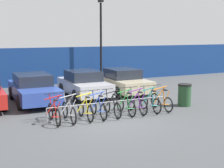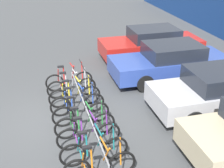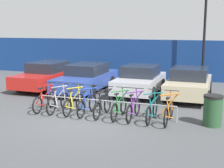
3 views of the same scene
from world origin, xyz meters
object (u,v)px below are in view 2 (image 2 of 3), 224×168
Objects in this scene: bicycle_green at (85,124)px; bicycle_purple at (89,135)px; bicycle_red at (69,80)px; car_red at (151,43)px; bike_rack at (86,108)px; bicycle_orange at (100,166)px; bicycle_blue at (77,103)px; bicycle_black at (81,113)px; car_silver at (215,91)px; bicycle_silver at (72,87)px; car_blue at (170,62)px; bicycle_teal at (94,150)px; bicycle_yellow at (75,95)px.

bicycle_green and bicycle_purple have the same top height.
car_red is at bearing 123.71° from bicycle_red.
bicycle_orange is (2.41, -0.15, -0.13)m from bike_rack.
bicycle_blue and bicycle_orange have the same top height.
car_silver is (0.32, 4.18, 0.31)m from bicycle_black.
car_red reaches higher than bicycle_blue.
car_silver is at bearing 65.92° from bicycle_silver.
bicycle_red is 3.58m from bicycle_purple.
bike_rack is at bearing 173.90° from bicycle_orange.
bicycle_blue is at bearing -65.54° from car_blue.
car_blue is at bearing 127.33° from bicycle_green.
bicycle_teal is 0.43× the size of car_silver.
car_silver is at bearing 114.05° from bicycle_orange.
car_red is at bearing 137.20° from bicycle_black.
car_red is at bearing 142.46° from bicycle_green.
bicycle_black is 4.20m from car_silver.
bicycle_black is at bearing -40.68° from car_red.
car_red is (-3.59, 4.08, 0.31)m from bicycle_yellow.
bicycle_blue is 2.45m from bicycle_teal.
car_blue reaches higher than bike_rack.
bicycle_blue is (1.80, 0.00, 0.00)m from bicycle_red.
bicycle_purple is at bearing 3.15° from bicycle_silver.
bicycle_green is 0.38× the size of car_red.
bicycle_yellow is 0.55m from bicycle_blue.
car_blue is at bearing 101.41° from bicycle_silver.
bicycle_yellow and bicycle_blue have the same top height.
bicycle_red is 3.05m from bicycle_green.
bicycle_blue is 0.38× the size of car_blue.
bicycle_yellow is 5.44m from car_red.
car_red is at bearing 140.38° from bike_rack.
bicycle_green is at bearing 3.91° from bicycle_red.
car_blue reaches higher than bicycle_silver.
bicycle_blue is at bearing -102.60° from car_silver.
bicycle_orange is (4.24, 0.00, 0.00)m from bicycle_silver.
bicycle_teal is 0.38× the size of car_red.
car_red is 2.36m from car_blue.
bicycle_orange is (3.58, 0.00, 0.00)m from bicycle_yellow.
bicycle_yellow is 1.16m from bicycle_black.
bicycle_green is 1.00× the size of bicycle_orange.
bicycle_silver is 4.71m from car_silver.
bicycle_red is at bearing 177.88° from bicycle_black.
bicycle_teal is at bearing 3.15° from bicycle_silver.
bicycle_blue is at bearing -178.64° from bicycle_teal.
bicycle_red is 1.00× the size of bicycle_black.
bicycle_orange is at bearing -39.20° from car_blue.
bicycle_purple is 5.32m from car_blue.
car_red is at bearing 136.48° from bicycle_blue.
bicycle_green is 1.78m from bicycle_orange.
bicycle_yellow and bicycle_black have the same top height.
bicycle_silver is 1.00× the size of bicycle_yellow.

